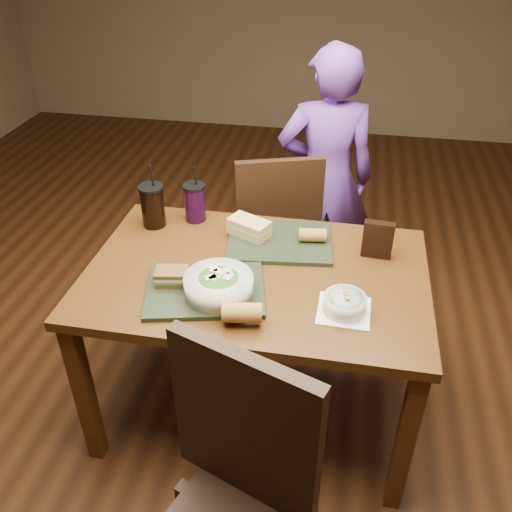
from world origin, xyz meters
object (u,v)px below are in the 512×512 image
(soup_bowl, at_px, (345,303))
(chip_bag, at_px, (378,240))
(salad_bowl, at_px, (219,284))
(tray_near, at_px, (205,290))
(dining_table, at_px, (256,290))
(tray_far, at_px, (280,242))
(diner, at_px, (325,180))
(cup_cola, at_px, (153,206))
(sandwich_near, at_px, (172,276))
(cup_berry, at_px, (195,202))
(chair_far, at_px, (281,230))
(chair_near, at_px, (237,505))
(sandwich_far, at_px, (249,227))
(baguette_near, at_px, (242,313))
(baguette_far, at_px, (312,235))

(soup_bowl, xyz_separation_m, chip_bag, (0.11, 0.37, 0.04))
(salad_bowl, height_order, soup_bowl, salad_bowl)
(tray_near, xyz_separation_m, chip_bag, (0.61, 0.35, 0.07))
(dining_table, distance_m, tray_far, 0.24)
(diner, height_order, cup_cola, diner)
(dining_table, bearing_deg, soup_bowl, -27.46)
(sandwich_near, bearing_deg, dining_table, 28.06)
(dining_table, bearing_deg, cup_berry, 134.54)
(dining_table, relative_size, salad_bowl, 5.29)
(chair_far, relative_size, soup_bowl, 5.20)
(chair_near, height_order, cup_cola, cup_cola)
(cup_berry, height_order, chip_bag, cup_berry)
(chair_near, relative_size, sandwich_far, 5.31)
(diner, relative_size, salad_bowl, 5.69)
(chair_near, bearing_deg, sandwich_near, 119.41)
(tray_near, relative_size, sandwich_near, 3.24)
(chair_near, relative_size, soup_bowl, 5.58)
(chair_near, bearing_deg, tray_near, 111.13)
(chip_bag, bearing_deg, sandwich_far, 179.74)
(chair_far, xyz_separation_m, baguette_near, (0.01, -0.99, 0.27))
(cup_berry, bearing_deg, tray_near, -70.47)
(cup_cola, bearing_deg, soup_bowl, -27.64)
(sandwich_far, xyz_separation_m, cup_cola, (-0.42, 0.03, 0.04))
(salad_bowl, height_order, cup_cola, cup_cola)
(tray_far, xyz_separation_m, chip_bag, (0.39, -0.02, 0.07))
(baguette_near, bearing_deg, tray_near, 138.37)
(salad_bowl, height_order, sandwich_near, salad_bowl)
(chair_near, height_order, sandwich_near, chair_near)
(dining_table, height_order, diner, diner)
(soup_bowl, distance_m, sandwich_far, 0.58)
(tray_near, bearing_deg, baguette_far, 48.27)
(chair_far, xyz_separation_m, sandwich_far, (-0.08, -0.45, 0.27))
(sandwich_near, bearing_deg, baguette_far, 38.62)
(diner, height_order, chip_bag, diner)
(chair_near, distance_m, tray_near, 0.75)
(baguette_far, bearing_deg, soup_bowl, -69.55)
(tray_far, distance_m, baguette_far, 0.14)
(chair_near, bearing_deg, cup_cola, 118.69)
(diner, xyz_separation_m, cup_cola, (-0.69, -0.69, 0.15))
(tray_near, height_order, soup_bowl, soup_bowl)
(tray_near, relative_size, cup_cola, 1.46)
(sandwich_near, height_order, baguette_near, baguette_near)
(diner, height_order, baguette_far, diner)
(cup_cola, bearing_deg, diner, 44.83)
(baguette_near, bearing_deg, dining_table, 91.93)
(soup_bowl, relative_size, sandwich_far, 0.95)
(chair_near, relative_size, baguette_far, 9.29)
(chair_near, xyz_separation_m, tray_near, (-0.26, 0.68, 0.19))
(baguette_far, height_order, cup_cola, cup_cola)
(cup_cola, bearing_deg, dining_table, -27.77)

